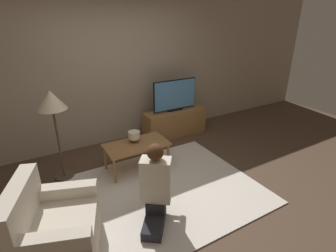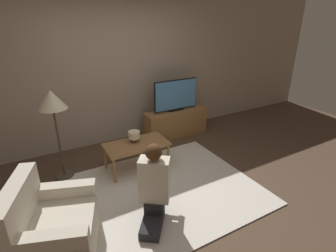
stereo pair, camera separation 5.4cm
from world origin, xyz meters
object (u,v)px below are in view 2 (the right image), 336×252
Objects in this scene: tv at (176,95)px; person_kneeling at (154,184)px; table_lamp at (134,135)px; armchair at (53,230)px; coffee_table at (136,146)px; floor_lamp at (52,105)px.

tv is 2.42m from person_kneeling.
tv is at bearing 31.27° from table_lamp.
person_kneeling is at bearing -73.85° from armchair.
armchair reaches higher than table_lamp.
armchair is 1.11m from person_kneeling.
coffee_table is 0.91× the size of armchair.
coffee_table is at bearing -32.29° from armchair.
table_lamp is (1.04, -0.26, -0.59)m from floor_lamp.
table_lamp is at bearing -13.79° from floor_lamp.
coffee_table is 0.99× the size of person_kneeling.
table_lamp is (0.26, 1.21, 0.06)m from person_kneeling.
floor_lamp is at bearing 7.03° from armchair.
floor_lamp is at bearing -168.36° from tv.
armchair is 1.79m from table_lamp.
table_lamp is (0.00, 0.08, 0.15)m from coffee_table.
person_kneeling is at bearing -61.86° from floor_lamp.
table_lamp reaches higher than coffee_table.
armchair is at bearing -143.79° from tv.
tv is 5.10× the size of table_lamp.
floor_lamp reaches higher than person_kneeling.
tv is at bearing -89.95° from person_kneeling.
tv is 1.49m from coffee_table.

